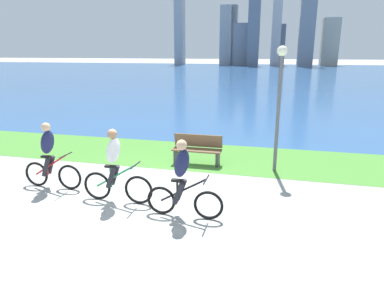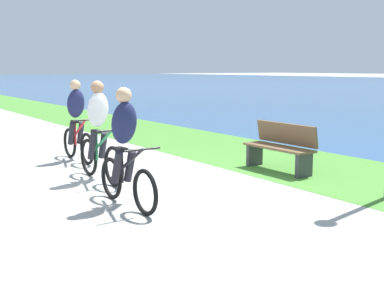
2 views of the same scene
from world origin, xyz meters
name	(u,v)px [view 1 (image 1 of 2)]	position (x,y,z in m)	size (l,w,h in m)	color
ground_plane	(153,192)	(0.00, 0.00, 0.00)	(300.00, 300.00, 0.00)	#9E9E99
grass_strip_bayside	(186,155)	(0.00, 3.21, 0.00)	(120.00, 3.10, 0.01)	#478433
bay_water_surface	(258,74)	(0.00, 46.58, 0.00)	(300.00, 83.64, 0.00)	#2D568C
cyclist_lead	(183,179)	(1.07, -1.07, 0.83)	(1.64, 0.52, 1.66)	black
cyclist_trailing	(115,167)	(-0.61, -0.71, 0.84)	(1.70, 0.52, 1.71)	black
cyclist_distant_rear	(50,156)	(-2.56, -0.34, 0.84)	(1.60, 0.52, 1.68)	black
bench_near_path	(197,150)	(0.58, 2.42, 0.45)	(1.50, 0.47, 0.90)	brown
lamppost_tall	(280,90)	(2.90, 2.33, 2.33)	(0.28, 0.28, 3.50)	#595960
city_skyline_far_shore	(263,30)	(-1.13, 80.17, 8.36)	(39.74, 11.99, 25.11)	#8C939E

